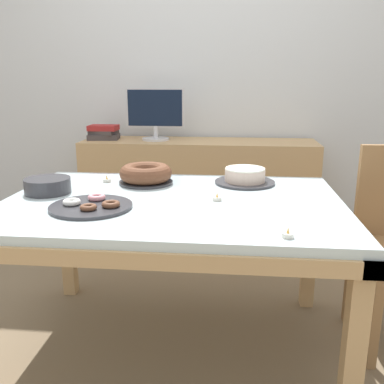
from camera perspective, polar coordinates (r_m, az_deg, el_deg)
ground_plane at (r=2.19m, az=-2.37°, el=-19.70°), size 12.00×12.00×0.00m
wall_back at (r=3.44m, az=1.41°, el=15.76°), size 8.00×0.10×2.60m
dining_table at (r=1.90m, az=-2.57°, el=-3.45°), size 1.51×1.05×0.73m
sideboard at (r=3.25m, az=0.90°, el=-0.17°), size 1.72×0.44×0.80m
computer_monitor at (r=3.20m, az=-4.93°, el=10.28°), size 0.42×0.20×0.38m
book_stack at (r=3.31m, az=-11.70°, el=7.77°), size 0.24×0.20×0.11m
cake_chocolate_round at (r=2.17m, az=7.07°, el=2.03°), size 0.30×0.30×0.08m
cake_golden_bundt at (r=2.17m, az=-6.18°, el=2.37°), size 0.27×0.27×0.10m
pastry_platter at (r=1.79m, az=-13.28°, el=-1.77°), size 0.34×0.34×0.04m
plate_stack at (r=2.09m, az=-18.70°, el=0.82°), size 0.21×0.21×0.07m
tealight_near_cakes at (r=2.23m, az=-11.28°, el=1.56°), size 0.04×0.04×0.04m
tealight_left_edge at (r=1.85m, az=3.35°, el=-0.89°), size 0.04×0.04×0.04m
tealight_near_front at (r=1.46m, az=12.65°, el=-5.58°), size 0.04×0.04×0.04m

